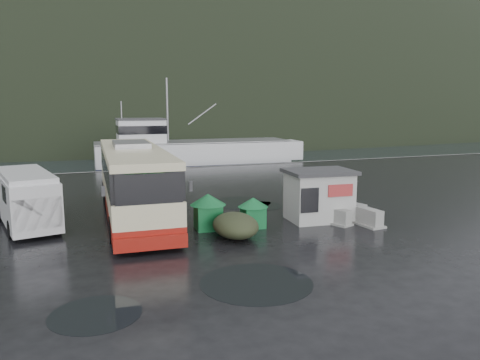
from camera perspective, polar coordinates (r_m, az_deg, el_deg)
name	(u,v)px	position (r m, az deg, el deg)	size (l,w,h in m)	color
ground	(202,228)	(21.16, -4.68, -5.83)	(160.00, 160.00, 0.00)	black
harbor_water	(86,126)	(129.91, -18.22, 6.32)	(300.00, 180.00, 0.02)	black
quay_edge	(137,170)	(40.43, -12.49, 1.19)	(160.00, 0.60, 1.50)	#999993
headland	(94,115)	(270.18, -17.42, 7.61)	(780.00, 540.00, 570.00)	black
coach_bus	(135,216)	(23.79, -12.66, -4.34)	(3.20, 12.89, 3.65)	beige
white_van	(28,226)	(23.54, -24.39, -5.09)	(2.08, 6.03, 2.52)	silver
waste_bin_left	(208,229)	(20.94, -3.89, -5.98)	(1.14, 1.14, 1.60)	#136B33
waste_bin_right	(253,227)	(21.21, 1.59, -5.77)	(0.98, 0.98, 1.36)	#136B33
dome_tent	(235,237)	(19.64, -0.55, -6.99)	(1.85, 2.59, 1.02)	#333A22
ticket_kiosk	(318,220)	(22.81, 9.51, -4.82)	(3.10, 2.35, 2.43)	#B7B7B2
jersey_barrier_a	(336,224)	(22.21, 11.64, -5.27)	(0.73, 1.46, 0.73)	#999993
jersey_barrier_b	(368,225)	(22.28, 15.33, -5.37)	(0.79, 1.58, 0.79)	#999993
jersey_barrier_c	(352,218)	(23.48, 13.47, -4.55)	(0.77, 1.54, 0.77)	#999993
fishing_trawler	(194,158)	(48.87, -5.59, 2.72)	(23.40, 5.15, 9.36)	silver
puddles	(233,235)	(19.98, -0.83, -6.69)	(11.77, 14.97, 0.01)	black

